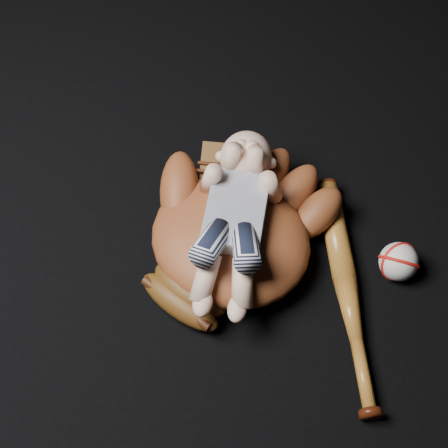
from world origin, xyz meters
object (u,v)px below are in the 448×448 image
(baseball_glove, at_px, (231,235))
(newborn_baby, at_px, (233,222))
(baseball_bat, at_px, (347,291))
(baseball, at_px, (399,262))

(baseball_glove, distance_m, newborn_baby, 0.06)
(baseball_glove, relative_size, newborn_baby, 1.16)
(baseball_glove, height_order, baseball_bat, baseball_glove)
(baseball_glove, bearing_deg, newborn_baby, -25.37)
(baseball_bat, bearing_deg, baseball, 48.16)
(baseball_glove, height_order, baseball, baseball_glove)
(newborn_baby, distance_m, baseball, 0.35)
(baseball_glove, bearing_deg, baseball, 31.11)
(baseball_bat, relative_size, baseball, 6.50)
(newborn_baby, relative_size, baseball, 5.08)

